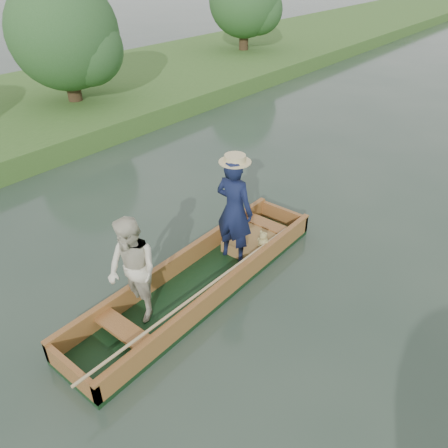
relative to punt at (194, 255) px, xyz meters
The scene contains 3 objects.
ground 0.66m from the punt, 28.18° to the left, with size 120.00×120.00×0.00m, color #283D30.
trees_far 7.71m from the punt, 81.39° to the left, with size 22.81×15.27×4.41m.
punt is the anchor object (origin of this frame).
Camera 1 is at (3.79, -4.08, 4.76)m, focal length 35.00 mm.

